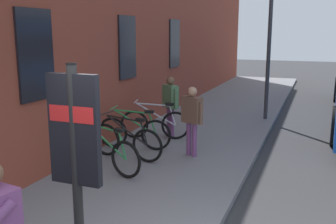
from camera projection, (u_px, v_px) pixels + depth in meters
name	position (u px, v px, depth m)	size (l,w,h in m)	color
ground	(305.00, 150.00, 9.34)	(60.00, 60.00, 0.00)	#2D2D30
sidewalk_pavement	(215.00, 121.00, 12.13)	(24.00, 3.50, 0.12)	slate
station_facade	(165.00, 1.00, 13.00)	(22.00, 0.65, 7.60)	brown
bicycle_end_of_row	(106.00, 153.00, 7.49)	(0.60, 1.73, 0.97)	black
bicycle_by_door	(126.00, 141.00, 8.28)	(0.48, 1.77, 0.97)	black
bicycle_nearest_sign	(134.00, 133.00, 8.99)	(0.48, 1.76, 0.97)	black
bicycle_mid_rack	(155.00, 124.00, 9.85)	(0.61, 1.73, 0.97)	black
transit_info_sign	(75.00, 145.00, 3.80)	(0.10, 0.55, 2.40)	black
pedestrian_crossing_street	(192.00, 114.00, 8.38)	(0.37, 0.55, 1.53)	#723F72
pedestrian_near_bus	(170.00, 100.00, 9.95)	(0.45, 0.49, 1.56)	#723F72
street_lamp	(270.00, 18.00, 11.57)	(0.28, 0.28, 5.19)	#333338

